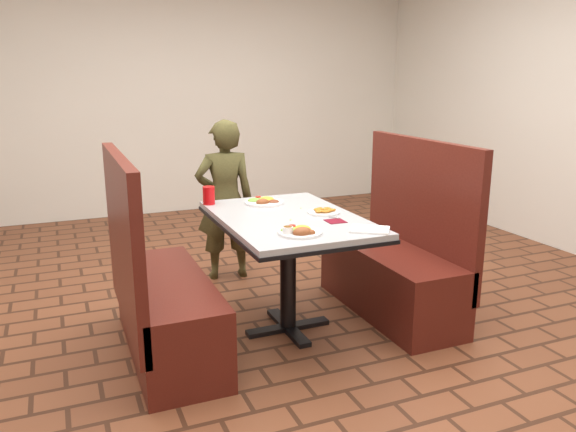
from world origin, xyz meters
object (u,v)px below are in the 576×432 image
Objects in this scene: dining_table at (288,231)px; far_dinner_plate at (264,200)px; plantain_plate at (324,211)px; near_dinner_plate at (299,229)px; booth_bench_right at (396,265)px; diner_person at (225,200)px; booth_bench_left at (160,300)px; red_tumbler at (209,195)px.

dining_table is 4.70× the size of far_dinner_plate.
near_dinner_plate is at bearing -131.51° from plantain_plate.
booth_bench_right is 4.98× the size of near_dinner_plate.
diner_person reaches higher than plantain_plate.
booth_bench_right is 6.02× the size of plantain_plate.
far_dinner_plate is at bearing 84.02° from near_dinner_plate.
diner_person is at bearing 56.72° from booth_bench_left.
near_dinner_plate is (-0.02, -1.49, 0.15)m from diner_person.
dining_table is 0.96× the size of diner_person.
far_dinner_plate is at bearing 25.84° from booth_bench_left.
dining_table is 0.86m from booth_bench_right.
diner_person is (-0.88, 1.10, 0.30)m from booth_bench_right.
plantain_plate is (0.32, 0.37, -0.01)m from near_dinner_plate.
plantain_plate is (0.23, -0.02, 0.11)m from dining_table.
booth_bench_left is 0.95× the size of diner_person.
booth_bench_right is at bearing 0.00° from dining_table.
diner_person is (0.72, 1.10, 0.30)m from booth_bench_left.
far_dinner_plate is (0.06, -0.72, 0.14)m from diner_person.
booth_bench_left reaches higher than far_dinner_plate.
dining_table is 6.08× the size of plantain_plate.
near_dinner_plate reaches higher than dining_table.
booth_bench_left is at bearing 150.86° from near_dinner_plate.
near_dinner_plate is at bearing -95.98° from far_dinner_plate.
booth_bench_left is 1.11m from plantain_plate.
booth_bench_left is 4.98× the size of near_dinner_plate.
booth_bench_right is (0.80, 0.00, -0.32)m from dining_table.
booth_bench_right reaches higher than dining_table.
near_dinner_plate is 1.21× the size of plantain_plate.
far_dinner_plate is 1.29× the size of plantain_plate.
booth_bench_left is 6.02× the size of plantain_plate.
far_dinner_plate is (0.78, 0.38, 0.44)m from booth_bench_left.
booth_bench_left and booth_bench_right have the same top height.
dining_table is 1.01× the size of booth_bench_right.
booth_bench_left is 1.34m from diner_person.
red_tumbler is (-1.16, 0.50, 0.48)m from booth_bench_right.
diner_person is 6.31× the size of plantain_plate.
red_tumbler is (-0.28, -0.60, 0.18)m from diner_person.
booth_bench_right is 1.07m from near_dinner_plate.
dining_table is 0.42m from near_dinner_plate.
booth_bench_right is at bearing 0.00° from booth_bench_left.
near_dinner_plate is at bearing -103.79° from dining_table.
near_dinner_plate is (-0.10, -0.39, 0.12)m from dining_table.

